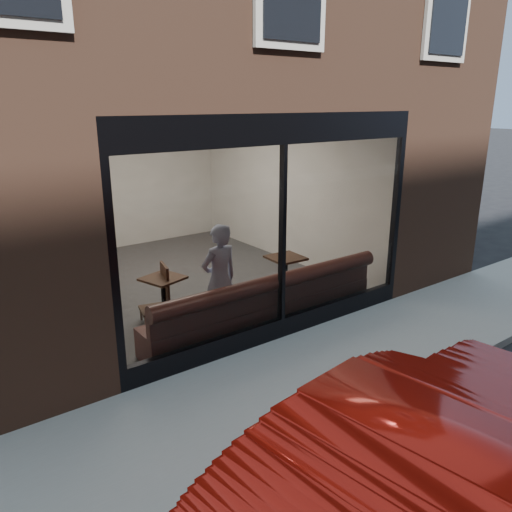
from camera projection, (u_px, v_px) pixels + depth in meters
ground at (392, 400)px, 5.84m from camera, size 120.00×120.00×0.00m
sidewalk_near at (331, 365)px, 6.60m from camera, size 40.00×2.00×0.01m
kerb_near at (395, 397)px, 5.78m from camera, size 40.00×0.10×0.12m
host_building_pier_right at (250, 168)px, 13.63m from camera, size 2.50×12.00×3.20m
host_building_backfill at (77, 167)px, 13.80m from camera, size 5.00×6.00×3.20m
cafe_floor at (185, 280)px, 9.67m from camera, size 6.00×6.00×0.00m
cafe_ceiling at (177, 110)px, 8.72m from camera, size 6.00×6.00×0.00m
cafe_wall_back at (119, 180)px, 11.49m from camera, size 5.00×0.00×5.00m
cafe_wall_left at (39, 218)px, 7.78m from camera, size 0.00×6.00×6.00m
cafe_wall_right at (285, 187)px, 10.61m from camera, size 0.00×6.00×6.00m
storefront_kick at (281, 327)px, 7.36m from camera, size 5.00×0.10×0.30m
storefront_header at (284, 129)px, 6.52m from camera, size 5.00×0.10×0.40m
storefront_mullion at (282, 236)px, 6.95m from camera, size 0.06×0.10×2.50m
storefront_glass at (284, 236)px, 6.92m from camera, size 4.80×0.00×4.80m
banquette at (264, 314)px, 7.65m from camera, size 4.00×0.55×0.45m
person at (220, 279)px, 7.33m from camera, size 0.64×0.44×1.68m
cafe_table_left at (163, 278)px, 7.66m from camera, size 0.70×0.70×0.04m
cafe_table_right at (286, 258)px, 8.67m from camera, size 0.61×0.61×0.04m
cafe_chair_left at (155, 309)px, 7.78m from camera, size 0.51×0.51×0.04m
wall_poster at (49, 221)px, 7.46m from camera, size 0.02×0.61×0.81m
parked_car at (456, 499)px, 3.35m from camera, size 4.96×2.29×1.57m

